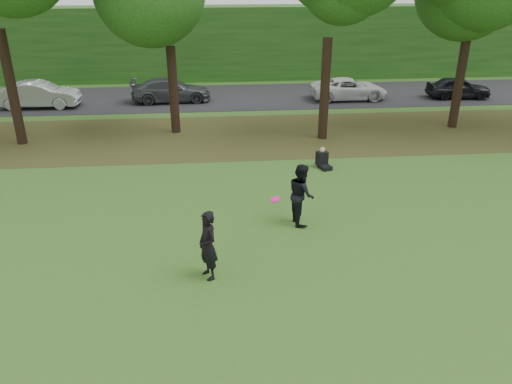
% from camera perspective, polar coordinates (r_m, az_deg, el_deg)
% --- Properties ---
extents(ground, '(120.00, 120.00, 0.00)m').
position_cam_1_polar(ground, '(12.59, 1.40, -11.89)').
color(ground, '#395D1D').
rests_on(ground, ground).
extents(leaf_litter, '(60.00, 7.00, 0.01)m').
position_cam_1_polar(leaf_litter, '(24.29, -2.10, 6.44)').
color(leaf_litter, '#423117').
rests_on(leaf_litter, ground).
extents(street, '(70.00, 7.00, 0.02)m').
position_cam_1_polar(street, '(31.99, -2.95, 10.81)').
color(street, black).
rests_on(street, ground).
extents(far_hedge, '(70.00, 3.00, 5.00)m').
position_cam_1_polar(far_hedge, '(37.44, -3.45, 16.65)').
color(far_hedge, '#1B4A15').
rests_on(far_hedge, ground).
extents(player_left, '(0.70, 0.82, 1.89)m').
position_cam_1_polar(player_left, '(12.87, -5.53, -6.11)').
color(player_left, black).
rests_on(player_left, ground).
extents(player_right, '(0.83, 1.02, 1.97)m').
position_cam_1_polar(player_right, '(15.61, 5.20, -0.23)').
color(player_right, black).
rests_on(player_right, ground).
extents(parked_cars, '(37.33, 2.72, 1.53)m').
position_cam_1_polar(parked_cars, '(30.67, -9.80, 11.28)').
color(parked_cars, black).
rests_on(parked_cars, street).
extents(frisbee, '(0.33, 0.34, 0.14)m').
position_cam_1_polar(frisbee, '(13.87, 2.22, -0.85)').
color(frisbee, '#EB138A').
rests_on(frisbee, ground).
extents(seated_person, '(0.61, 0.82, 0.83)m').
position_cam_1_polar(seated_person, '(20.42, 7.64, 3.64)').
color(seated_person, black).
rests_on(seated_person, ground).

